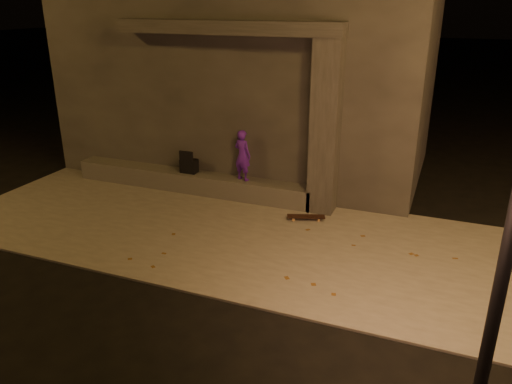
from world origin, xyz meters
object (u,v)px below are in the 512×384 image
at_px(skateboard, 306,217).
at_px(skateboarder, 243,155).
at_px(backpack, 189,165).
at_px(column, 325,129).

bearing_deg(skateboard, skateboarder, 139.87).
distance_m(skateboarder, backpack, 1.43).
bearing_deg(backpack, skateboarder, -0.96).
bearing_deg(skateboarder, backpack, 16.73).
height_order(column, skateboard, column).
distance_m(column, backpack, 3.44).
distance_m(column, skateboarder, 2.01).
bearing_deg(skateboarder, skateboard, 175.78).
height_order(column, backpack, column).
bearing_deg(backpack, column, -0.96).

